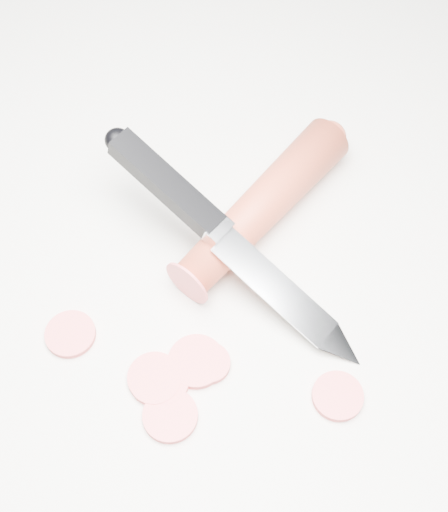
# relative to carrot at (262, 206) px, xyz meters

# --- Properties ---
(ground) EXTENTS (2.40, 2.40, 0.00)m
(ground) POSITION_rel_carrot_xyz_m (-0.03, -0.09, -0.02)
(ground) COLOR silver
(ground) RESTS_ON ground
(carrot) EXTENTS (0.11, 0.18, 0.03)m
(carrot) POSITION_rel_carrot_xyz_m (0.00, 0.00, 0.00)
(carrot) COLOR #BA3920
(carrot) RESTS_ON ground
(carrot_slice_0) EXTENTS (0.04, 0.04, 0.01)m
(carrot_slice_0) POSITION_rel_carrot_xyz_m (-0.12, -0.13, -0.02)
(carrot_slice_0) COLOR #ED5356
(carrot_slice_0) RESTS_ON ground
(carrot_slice_1) EXTENTS (0.04, 0.04, 0.01)m
(carrot_slice_1) POSITION_rel_carrot_xyz_m (-0.05, -0.15, -0.02)
(carrot_slice_1) COLOR #ED5356
(carrot_slice_1) RESTS_ON ground
(carrot_slice_2) EXTENTS (0.04, 0.04, 0.01)m
(carrot_slice_2) POSITION_rel_carrot_xyz_m (-0.05, -0.15, -0.02)
(carrot_slice_2) COLOR #ED5356
(carrot_slice_2) RESTS_ON ground
(carrot_slice_3) EXTENTS (0.04, 0.04, 0.01)m
(carrot_slice_3) POSITION_rel_carrot_xyz_m (-0.04, -0.15, -0.02)
(carrot_slice_3) COLOR #ED5356
(carrot_slice_3) RESTS_ON ground
(carrot_slice_4) EXTENTS (0.04, 0.04, 0.01)m
(carrot_slice_4) POSITION_rel_carrot_xyz_m (0.08, -0.14, -0.02)
(carrot_slice_4) COLOR #ED5356
(carrot_slice_4) RESTS_ON ground
(carrot_slice_5) EXTENTS (0.04, 0.04, 0.01)m
(carrot_slice_5) POSITION_rel_carrot_xyz_m (-0.02, -0.13, -0.02)
(carrot_slice_5) COLOR #ED5356
(carrot_slice_5) RESTS_ON ground
(carrot_slice_6) EXTENTS (0.04, 0.04, 0.01)m
(carrot_slice_6) POSITION_rel_carrot_xyz_m (-0.03, -0.17, -0.02)
(carrot_slice_6) COLOR #ED5356
(carrot_slice_6) RESTS_ON ground
(carrot_slice_7) EXTENTS (0.03, 0.03, 0.01)m
(carrot_slice_7) POSITION_rel_carrot_xyz_m (-0.01, -0.13, -0.02)
(carrot_slice_7) COLOR #ED5356
(carrot_slice_7) RESTS_ON ground
(kitchen_knife) EXTENTS (0.23, 0.14, 0.08)m
(kitchen_knife) POSITION_rel_carrot_xyz_m (-0.01, -0.05, 0.02)
(kitchen_knife) COLOR silver
(kitchen_knife) RESTS_ON ground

